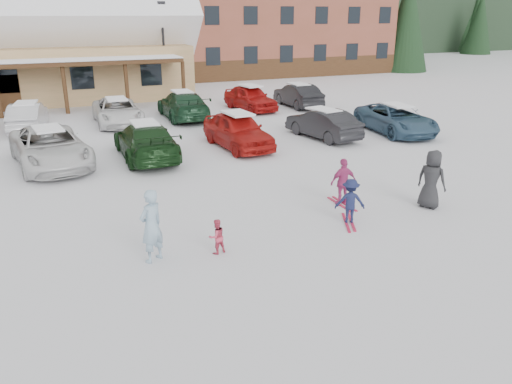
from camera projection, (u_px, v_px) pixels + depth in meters
name	position (u px, v px, depth m)	size (l,w,h in m)	color
ground	(260.00, 240.00, 13.27)	(160.00, 160.00, 0.00)	silver
lamp_post	(164.00, 45.00, 33.99)	(0.50, 0.25, 6.44)	black
conifer_1	(408.00, 7.00, 49.88)	(4.84, 4.84, 11.22)	black
conifer_3	(145.00, 19.00, 51.86)	(3.96, 3.96, 9.18)	black
conifer_4	(362.00, 6.00, 63.38)	(5.06, 5.06, 11.73)	black
adult_skier	(151.00, 226.00, 11.89)	(0.67, 0.44, 1.84)	#8CAABF
toddler_red	(217.00, 236.00, 12.43)	(0.44, 0.34, 0.91)	#CC3D58
child_navy	(350.00, 201.00, 14.18)	(0.85, 0.49, 1.32)	#161C40
skis_child_navy	(349.00, 222.00, 14.40)	(0.20, 1.40, 0.03)	#B4193C
child_magenta	(343.00, 182.00, 15.51)	(0.88, 0.37, 1.51)	#B43674
skis_child_magenta	(342.00, 204.00, 15.76)	(0.20, 1.40, 0.03)	#B4193C
bystander_dark	(431.00, 179.00, 15.24)	(0.89, 0.58, 1.83)	#242527
parked_car_2	(50.00, 147.00, 19.50)	(2.52, 5.46, 1.52)	silver
parked_car_3	(146.00, 141.00, 20.52)	(2.10, 5.16, 1.50)	black
parked_car_4	(238.00, 130.00, 22.19)	(1.84, 4.58, 1.56)	#AB1612
parked_car_5	(323.00, 124.00, 23.90)	(1.47, 4.23, 1.39)	black
parked_car_6	(396.00, 119.00, 24.94)	(2.35, 5.09, 1.41)	#35546D
parked_car_9	(28.00, 116.00, 25.54)	(1.49, 4.28, 1.41)	silver
parked_car_10	(117.00, 111.00, 26.89)	(2.31, 5.02, 1.39)	white
parked_car_11	(183.00, 105.00, 28.31)	(2.16, 5.32, 1.54)	#173C23
parked_car_12	(250.00, 98.00, 30.83)	(1.79, 4.44, 1.51)	#AD1312
parked_car_13	(298.00, 95.00, 31.91)	(1.54, 4.42, 1.46)	black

